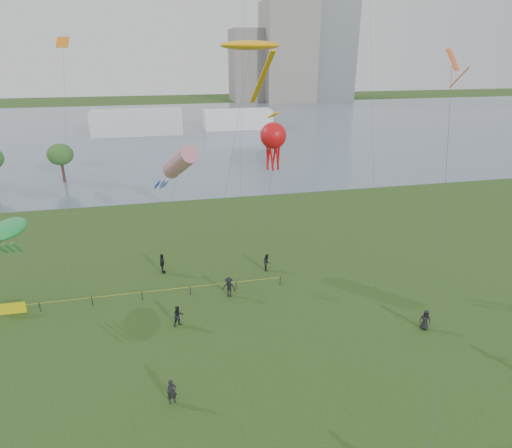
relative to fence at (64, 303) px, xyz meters
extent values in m
plane|color=#1E3912|center=(14.90, -14.65, -0.55)|extent=(400.00, 400.00, 0.00)
cube|color=slate|center=(14.90, 85.35, -0.53)|extent=(400.00, 120.00, 0.08)
cube|color=gray|center=(60.90, 147.35, 18.45)|extent=(20.00, 20.00, 38.00)
cube|color=slate|center=(46.90, 153.35, 13.45)|extent=(16.00, 18.00, 28.00)
cube|color=silver|center=(2.90, 80.35, 2.45)|extent=(22.00, 8.00, 6.00)
cube|color=white|center=(28.90, 83.35, 1.95)|extent=(18.00, 7.00, 5.00)
cylinder|color=#39211A|center=(-7.09, 38.78, 0.83)|extent=(0.44, 0.44, 2.77)
ellipsoid|color=#346427|center=(-7.09, 38.78, 3.93)|extent=(3.94, 3.94, 3.32)
cylinder|color=black|center=(-1.88, 0.00, -0.13)|extent=(0.07, 0.07, 0.85)
cylinder|color=black|center=(2.12, 0.00, -0.13)|extent=(0.07, 0.07, 0.85)
cylinder|color=black|center=(6.12, 0.00, -0.13)|extent=(0.07, 0.07, 0.85)
cylinder|color=black|center=(10.12, 0.00, -0.13)|extent=(0.07, 0.07, 0.85)
cylinder|color=black|center=(14.12, 0.00, -0.13)|extent=(0.07, 0.07, 0.85)
cylinder|color=black|center=(18.12, 0.00, -0.13)|extent=(0.07, 0.07, 0.85)
cylinder|color=#CED619|center=(6.12, 0.00, 0.19)|extent=(24.00, 0.03, 0.03)
cube|color=yellow|center=(-3.88, 0.00, 0.00)|extent=(2.00, 0.04, 1.00)
imported|color=black|center=(8.94, -4.32, 0.29)|extent=(1.00, 0.90, 1.69)
imported|color=black|center=(13.34, -0.98, 0.36)|extent=(1.36, 1.16, 1.82)
imported|color=black|center=(7.88, 4.52, 0.42)|extent=(0.54, 1.16, 1.94)
imported|color=black|center=(26.99, -8.68, 0.25)|extent=(0.94, 0.84, 1.61)
imported|color=black|center=(8.20, -12.08, 0.26)|extent=(0.66, 0.51, 1.63)
imported|color=black|center=(17.62, 3.02, 0.26)|extent=(0.72, 0.87, 1.62)
cylinder|color=#3F3F42|center=(13.72, 0.82, 9.40)|extent=(5.46, 7.81, 19.93)
ellipsoid|color=#FFA90D|center=(16.44, 4.71, 19.36)|extent=(4.99, 3.12, 0.78)
cube|color=#FFA90D|center=(16.44, 0.51, 16.96)|extent=(0.36, 6.98, 4.09)
cube|color=#FFA90D|center=(16.44, -3.29, 14.86)|extent=(0.95, 0.95, 0.42)
cylinder|color=#3F3F42|center=(8.39, 3.52, 4.55)|extent=(3.59, 4.71, 10.22)
cylinder|color=#BB1636|center=(10.17, 5.86, 9.66)|extent=(3.49, 4.98, 3.68)
cylinder|color=#193EB1|center=(8.77, 4.66, 8.06)|extent=(0.60, 1.13, 0.88)
cylinder|color=#193EB1|center=(8.49, 5.04, 8.06)|extent=(0.60, 1.13, 0.88)
cylinder|color=#193EB1|center=(8.05, 4.89, 8.06)|extent=(0.60, 1.13, 0.88)
cylinder|color=#193EB1|center=(8.05, 4.42, 8.06)|extent=(0.60, 1.13, 0.88)
cylinder|color=#193EB1|center=(8.49, 4.28, 8.06)|extent=(0.60, 1.13, 0.88)
cylinder|color=#3F3F42|center=(-1.37, 0.37, 2.70)|extent=(4.50, 3.69, 6.52)
ellipsoid|color=green|center=(-3.61, 2.20, 5.95)|extent=(2.51, 4.51, 0.88)
cylinder|color=green|center=(-3.86, 0.60, 4.95)|extent=(0.16, 1.79, 1.54)
cylinder|color=green|center=(-3.31, 0.60, 4.95)|extent=(0.16, 1.79, 1.54)
cylinder|color=green|center=(-2.76, 0.60, 4.95)|extent=(0.16, 1.79, 1.54)
cylinder|color=#3F3F42|center=(17.06, 0.54, 5.90)|extent=(1.77, 3.97, 12.92)
sphere|color=red|center=(17.93, 2.51, 12.35)|extent=(2.21, 2.21, 2.21)
cylinder|color=red|center=(18.43, 2.51, 10.75)|extent=(0.18, 0.54, 2.60)
cylinder|color=red|center=(18.18, 2.95, 10.75)|extent=(0.49, 0.36, 2.61)
cylinder|color=red|center=(17.68, 2.95, 10.75)|extent=(0.49, 0.36, 2.61)
cylinder|color=red|center=(17.43, 2.51, 10.75)|extent=(0.18, 0.54, 2.60)
cylinder|color=red|center=(17.68, 2.08, 10.75)|extent=(0.49, 0.36, 2.61)
cylinder|color=red|center=(18.18, 2.08, 10.75)|extent=(0.49, 0.36, 2.61)
cylinder|color=#3F3F42|center=(24.09, -12.76, 8.93)|extent=(5.60, 11.27, 18.99)
cube|color=#FB5116|center=(26.88, -7.14, 18.42)|extent=(1.56, 1.56, 1.27)
cylinder|color=#FB5116|center=(26.88, -8.04, 17.42)|extent=(0.08, 1.58, 1.35)
cube|color=orange|center=(2.15, 4.42, 19.54)|extent=(1.04, 1.00, 0.76)
camera|label=1|loc=(8.89, -32.33, 18.89)|focal=30.00mm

